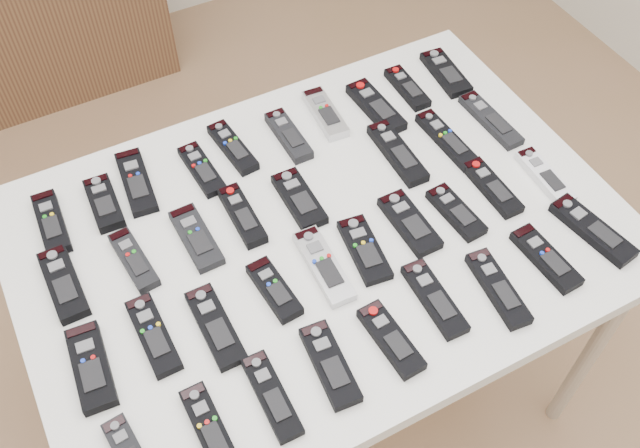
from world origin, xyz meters
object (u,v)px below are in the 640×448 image
remote_1 (104,203)px  remote_21 (274,290)px  remote_34 (498,288)px  remote_15 (397,153)px  remote_0 (51,223)px  remote_35 (546,258)px  remote_3 (202,169)px  remote_19 (153,335)px  remote_4 (233,147)px  remote_16 (447,140)px  remote_20 (216,326)px  remote_6 (325,114)px  remote_33 (434,298)px  remote_27 (545,177)px  remote_7 (376,107)px  remote_30 (272,396)px  remote_18 (91,367)px  remote_32 (391,339)px  remote_8 (407,88)px  remote_11 (134,260)px  remote_17 (490,120)px  remote_31 (330,364)px  table (320,246)px  remote_10 (64,284)px  remote_9 (446,73)px  remote_29 (210,430)px  remote_5 (289,136)px  remote_12 (196,238)px  remote_2 (136,182)px  remote_36 (593,230)px  remote_26 (492,187)px  remote_23 (364,250)px  remote_22 (324,266)px  remote_13 (242,215)px  remote_25 (456,212)px  remote_24 (410,223)px  remote_14 (299,199)px

remote_1 → remote_21: (0.23, -0.37, 0.00)m
remote_34 → remote_15: bearing=93.5°
remote_0 → remote_35: size_ratio=1.00×
remote_3 → remote_19: (-0.24, -0.35, 0.00)m
remote_4 → remote_16: bearing=-30.3°
remote_20 → remote_34: remote_34 is taller
remote_6 → remote_33: 0.56m
remote_4 → remote_27: remote_4 is taller
remote_4 → remote_33: 0.59m
remote_7 → remote_30: 0.77m
remote_6 → remote_4: bearing=-176.3°
remote_27 → remote_18: bearing=-178.2°
remote_27 → remote_32: remote_32 is taller
remote_8 → remote_34: remote_34 is taller
remote_11 → remote_17: remote_11 is taller
remote_0 → remote_8: size_ratio=1.09×
remote_20 → remote_31: 0.23m
remote_1 → remote_17: bearing=-8.4°
table → remote_1: size_ratio=8.54×
remote_1 → remote_10: same height
remote_8 → remote_17: 0.22m
remote_9 → remote_0: bearing=-174.1°
remote_8 → remote_1: bearing=-178.2°
remote_31 → table: bearing=70.2°
remote_29 → remote_35: same height
remote_5 → remote_1: bearing=179.6°
remote_1 → remote_12: size_ratio=0.87×
remote_7 → remote_35: size_ratio=1.12×
remote_5 → remote_20: 0.52m
remote_2 → remote_17: bearing=-8.3°
remote_7 → remote_0: bearing=176.3°
remote_36 → remote_30: bearing=172.8°
remote_10 → remote_20: bearing=-45.5°
remote_4 → remote_26: size_ratio=1.01×
remote_23 → remote_29: size_ratio=0.95×
remote_16 → remote_22: bearing=-158.9°
remote_13 → remote_15: same height
remote_22 → remote_25: (0.31, -0.01, 0.00)m
remote_26 → remote_6: bearing=119.9°
remote_30 → remote_25: bearing=21.2°
remote_20 → remote_34: 0.55m
remote_4 → remote_7: remote_7 is taller
remote_0 → remote_24: bearing=-25.1°
remote_5 → remote_29: remote_5 is taller
remote_2 → remote_14: remote_14 is taller
remote_15 → remote_35: size_ratio=1.18×
remote_0 → remote_26: size_ratio=0.99×
table → remote_27: size_ratio=7.41×
remote_0 → remote_24: size_ratio=1.01×
remote_26 → remote_35: 0.21m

